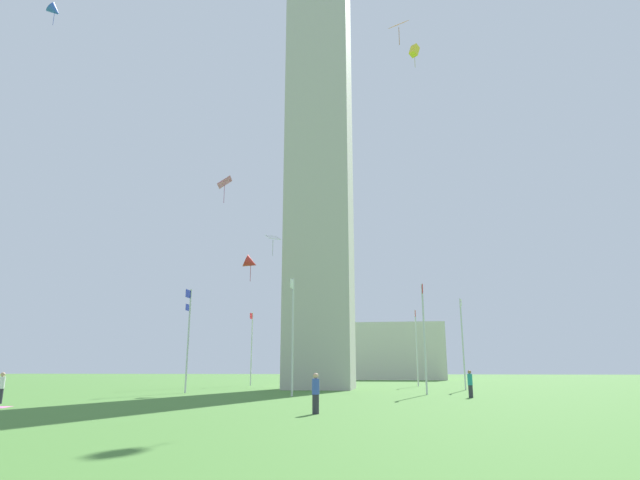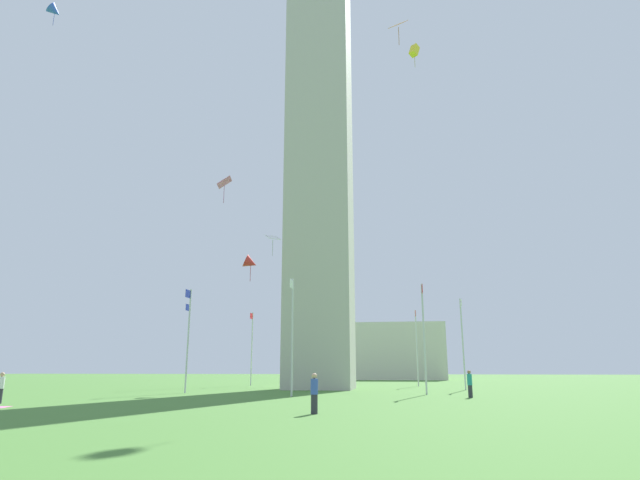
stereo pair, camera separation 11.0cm
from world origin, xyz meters
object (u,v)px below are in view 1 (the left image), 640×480
(kite_yellow_box, at_px, (414,51))
(kite_red_delta, at_px, (251,263))
(flagpole_s, at_px, (336,346))
(person_blue_shirt, at_px, (316,394))
(obelisk_monument, at_px, (320,110))
(flagpole_ne, at_px, (424,333))
(kite_blue_delta, at_px, (55,11))
(flagpole_nw, at_px, (188,335))
(flagpole_n, at_px, (293,330))
(flagpole_se, at_px, (417,344))
(flagpole_w, at_px, (188,341))
(person_teal_shirt, at_px, (470,384))
(kite_white_diamond, at_px, (273,238))
(person_white_shirt, at_px, (1,388))
(distant_building, at_px, (392,353))
(flagpole_e, at_px, (463,339))
(kite_orange_diamond, at_px, (399,25))
(flagpole_sw, at_px, (251,345))

(kite_yellow_box, bearing_deg, kite_red_delta, -86.15)
(flagpole_s, distance_m, person_blue_shirt, 40.68)
(obelisk_monument, bearing_deg, flagpole_ne, 44.82)
(obelisk_monument, relative_size, kite_blue_delta, 26.05)
(flagpole_s, xyz_separation_m, flagpole_nw, (22.62, -9.37, 0.00))
(flagpole_n, height_order, flagpole_se, same)
(flagpole_w, relative_size, person_teal_shirt, 4.64)
(kite_white_diamond, height_order, kite_yellow_box, kite_yellow_box)
(flagpole_nw, relative_size, kite_red_delta, 3.30)
(person_blue_shirt, height_order, kite_yellow_box, kite_yellow_box)
(person_white_shirt, height_order, distant_building, distant_building)
(flagpole_nw, xyz_separation_m, person_teal_shirt, (3.67, 21.42, -3.62))
(person_teal_shirt, distance_m, kite_white_diamond, 19.80)
(flagpole_e, height_order, kite_white_diamond, kite_white_diamond)
(kite_white_diamond, bearing_deg, kite_red_delta, -139.82)
(flagpole_w, xyz_separation_m, kite_yellow_box, (3.31, 23.24, 28.08))
(flagpole_w, xyz_separation_m, person_blue_shirt, (27.08, 17.09, -3.67))
(distant_building, bearing_deg, flagpole_s, -9.11)
(person_white_shirt, bearing_deg, kite_orange_diamond, -51.54)
(person_blue_shirt, xyz_separation_m, kite_white_diamond, (-19.29, -6.75, 11.90))
(flagpole_s, relative_size, kite_yellow_box, 3.28)
(kite_orange_diamond, bearing_deg, flagpole_nw, -99.19)
(flagpole_se, height_order, kite_red_delta, kite_red_delta)
(flagpole_s, height_order, kite_white_diamond, kite_white_diamond)
(flagpole_s, xyz_separation_m, kite_red_delta, (17.62, -5.79, 6.82))
(person_white_shirt, relative_size, person_blue_shirt, 1.00)
(person_white_shirt, height_order, kite_orange_diamond, kite_orange_diamond)
(flagpole_e, distance_m, kite_red_delta, 20.70)
(person_teal_shirt, distance_m, kite_blue_delta, 47.19)
(flagpole_s, relative_size, kite_orange_diamond, 3.47)
(flagpole_n, distance_m, flagpole_s, 26.50)
(kite_red_delta, bearing_deg, flagpole_e, 102.93)
(flagpole_e, relative_size, person_blue_shirt, 4.87)
(flagpole_ne, xyz_separation_m, distant_building, (-61.18, -3.19, 0.26))
(flagpole_n, relative_size, distant_building, 0.33)
(kite_blue_delta, bearing_deg, flagpole_sw, 150.29)
(person_white_shirt, bearing_deg, obelisk_monument, -18.94)
(obelisk_monument, bearing_deg, flagpole_sw, -134.82)
(flagpole_w, distance_m, person_teal_shirt, 28.69)
(obelisk_monument, bearing_deg, flagpole_se, 134.82)
(kite_white_diamond, xyz_separation_m, kite_blue_delta, (5.44, -19.36, 20.53))
(flagpole_nw, relative_size, kite_white_diamond, 4.31)
(flagpole_w, bearing_deg, kite_yellow_box, 81.90)
(flagpole_n, relative_size, flagpole_w, 1.00)
(flagpole_e, distance_m, flagpole_nw, 24.48)
(kite_blue_delta, xyz_separation_m, kite_yellow_box, (-9.92, 32.26, -0.69))
(kite_blue_delta, bearing_deg, flagpole_ne, 96.96)
(flagpole_w, xyz_separation_m, kite_white_diamond, (7.79, 10.34, 8.24))
(flagpole_w, distance_m, person_blue_shirt, 32.23)
(flagpole_n, bearing_deg, kite_blue_delta, -90.05)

